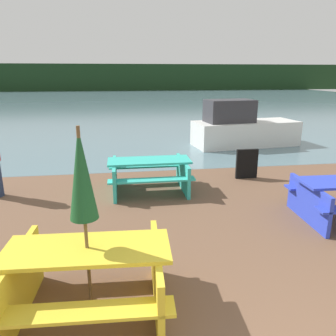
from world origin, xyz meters
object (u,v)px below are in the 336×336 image
umbrella_darkgreen (81,175)px  boat (242,129)px  signboard (247,164)px  picnic_table_yellow (89,273)px  picnic_table_teal (149,172)px

umbrella_darkgreen → boat: umbrella_darkgreen is taller
signboard → umbrella_darkgreen: bearing=-128.8°
umbrella_darkgreen → signboard: bearing=51.2°
picnic_table_yellow → umbrella_darkgreen: 1.12m
umbrella_darkgreen → picnic_table_yellow: bearing=0.0°
picnic_table_teal → boat: (3.80, 4.38, 0.18)m
boat → signboard: bearing=-115.7°
picnic_table_yellow → signboard: (3.52, 4.38, -0.10)m
picnic_table_teal → picnic_table_yellow: bearing=-104.8°
picnic_table_yellow → umbrella_darkgreen: umbrella_darkgreen is taller
umbrella_darkgreen → picnic_table_teal: bearing=75.2°
picnic_table_teal → umbrella_darkgreen: umbrella_darkgreen is taller
umbrella_darkgreen → signboard: size_ratio=2.78×
picnic_table_yellow → boat: bearing=59.6°
boat → umbrella_darkgreen: bearing=-127.4°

